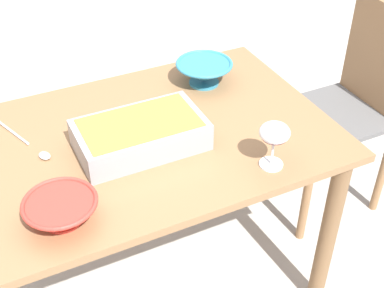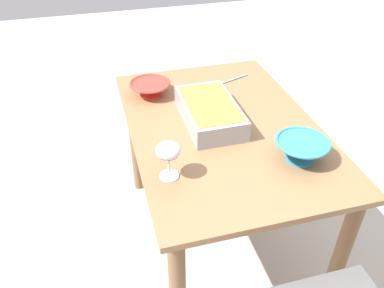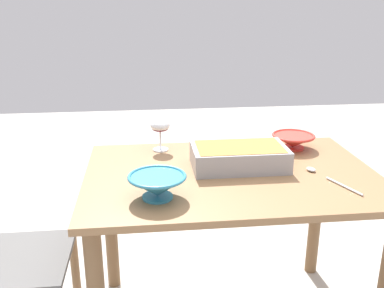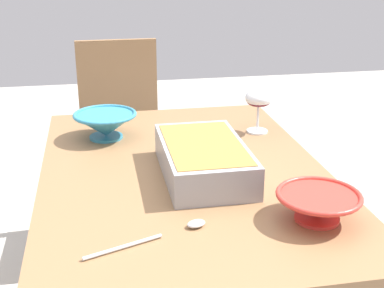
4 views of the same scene
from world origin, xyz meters
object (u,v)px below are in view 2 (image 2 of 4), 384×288
Objects in this scene: dining_table at (222,147)px; small_bowl at (150,88)px; mixing_bowl at (302,149)px; serving_spoon at (218,84)px; casserole_dish at (210,111)px; wine_glass at (168,152)px.

dining_table is 5.94× the size of small_bowl.
mixing_bowl is 0.66m from serving_spoon.
dining_table is 3.02× the size of casserole_dish.
serving_spoon is at bearing 147.75° from wine_glass.
mixing_bowl reaches higher than serving_spoon.
wine_glass is 0.75× the size of small_bowl.
small_bowl is at bearing 175.80° from wine_glass.
dining_table is at bearing 132.14° from wine_glass.
casserole_dish is 0.34m from serving_spoon.
casserole_dish is at bearing 141.29° from wine_glass.
mixing_bowl is 1.04× the size of small_bowl.
mixing_bowl is at bearing 34.15° from dining_table.
serving_spoon is (-0.31, 0.14, -0.04)m from casserole_dish.
casserole_dish is 1.39× the size of serving_spoon.
small_bowl is (-0.65, -0.46, -0.01)m from mixing_bowl.
mixing_bowl is at bearing 35.46° from small_bowl.
wine_glass is at bearing -47.86° from dining_table.
casserole_dish is 1.97× the size of small_bowl.
small_bowl is at bearing -145.57° from casserole_dish.
wine_glass is at bearing -93.79° from mixing_bowl.
wine_glass is 0.72× the size of mixing_bowl.
mixing_bowl reaches higher than small_bowl.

